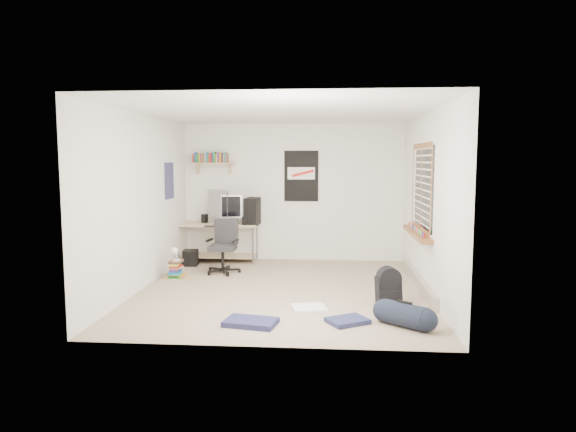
# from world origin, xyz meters

# --- Properties ---
(floor) EXTENTS (4.00, 4.50, 0.01)m
(floor) POSITION_xyz_m (0.00, 0.00, -0.01)
(floor) COLOR gray
(floor) RESTS_ON ground
(ceiling) EXTENTS (4.00, 4.50, 0.01)m
(ceiling) POSITION_xyz_m (0.00, 0.00, 2.50)
(ceiling) COLOR white
(ceiling) RESTS_ON ground
(back_wall) EXTENTS (4.00, 0.01, 2.50)m
(back_wall) POSITION_xyz_m (0.00, 2.25, 1.25)
(back_wall) COLOR silver
(back_wall) RESTS_ON ground
(left_wall) EXTENTS (0.01, 4.50, 2.50)m
(left_wall) POSITION_xyz_m (-2.00, 0.00, 1.25)
(left_wall) COLOR silver
(left_wall) RESTS_ON ground
(right_wall) EXTENTS (0.01, 4.50, 2.50)m
(right_wall) POSITION_xyz_m (2.00, 0.00, 1.25)
(right_wall) COLOR silver
(right_wall) RESTS_ON ground
(desk) EXTENTS (1.49, 0.67, 0.68)m
(desk) POSITION_xyz_m (-1.35, 2.00, 0.36)
(desk) COLOR #CAC18C
(desk) RESTS_ON floor
(monitor_left) EXTENTS (0.44, 0.33, 0.49)m
(monitor_left) POSITION_xyz_m (-1.30, 1.87, 0.92)
(monitor_left) COLOR #B6B5BB
(monitor_left) RESTS_ON desk
(monitor_right) EXTENTS (0.38, 0.16, 0.40)m
(monitor_right) POSITION_xyz_m (-1.05, 1.78, 0.88)
(monitor_right) COLOR #96979B
(monitor_right) RESTS_ON desk
(pc_tower) EXTENTS (0.25, 0.48, 0.49)m
(pc_tower) POSITION_xyz_m (-0.71, 1.97, 0.92)
(pc_tower) COLOR black
(pc_tower) RESTS_ON desk
(keyboard) EXTENTS (0.41, 0.18, 0.02)m
(keyboard) POSITION_xyz_m (-1.32, 1.74, 0.69)
(keyboard) COLOR black
(keyboard) RESTS_ON desk
(speaker_left) EXTENTS (0.12, 0.12, 0.18)m
(speaker_left) POSITION_xyz_m (-1.60, 2.00, 0.77)
(speaker_left) COLOR black
(speaker_left) RESTS_ON desk
(speaker_right) EXTENTS (0.09, 0.09, 0.16)m
(speaker_right) POSITION_xyz_m (-0.82, 1.74, 0.76)
(speaker_right) COLOR black
(speaker_right) RESTS_ON desk
(office_chair) EXTENTS (0.65, 0.65, 0.88)m
(office_chair) POSITION_xyz_m (-1.07, 1.02, 0.49)
(office_chair) COLOR #262629
(office_chair) RESTS_ON floor
(wall_shelf) EXTENTS (0.80, 0.22, 0.24)m
(wall_shelf) POSITION_xyz_m (-1.45, 2.14, 1.78)
(wall_shelf) COLOR tan
(wall_shelf) RESTS_ON back_wall
(poster_back_wall) EXTENTS (0.62, 0.03, 0.92)m
(poster_back_wall) POSITION_xyz_m (0.15, 2.23, 1.55)
(poster_back_wall) COLOR black
(poster_back_wall) RESTS_ON back_wall
(poster_left_wall) EXTENTS (0.02, 0.42, 0.60)m
(poster_left_wall) POSITION_xyz_m (-1.99, 1.20, 1.50)
(poster_left_wall) COLOR navy
(poster_left_wall) RESTS_ON left_wall
(window) EXTENTS (0.10, 1.50, 1.26)m
(window) POSITION_xyz_m (1.95, 0.30, 1.45)
(window) COLOR brown
(window) RESTS_ON right_wall
(baseboard_heater) EXTENTS (0.08, 2.50, 0.18)m
(baseboard_heater) POSITION_xyz_m (1.96, 0.30, 0.09)
(baseboard_heater) COLOR #B7B2A8
(baseboard_heater) RESTS_ON floor
(backpack) EXTENTS (0.34, 0.30, 0.40)m
(backpack) POSITION_xyz_m (1.41, -0.74, 0.20)
(backpack) COLOR black
(backpack) RESTS_ON floor
(duffel_bag) EXTENTS (0.38, 0.38, 0.53)m
(duffel_bag) POSITION_xyz_m (1.49, -1.51, 0.14)
(duffel_bag) COLOR black
(duffel_bag) RESTS_ON floor
(tshirt) EXTENTS (0.47, 0.43, 0.04)m
(tshirt) POSITION_xyz_m (0.42, -0.93, 0.02)
(tshirt) COLOR white
(tshirt) RESTS_ON floor
(jeans_a) EXTENTS (0.63, 0.47, 0.06)m
(jeans_a) POSITION_xyz_m (-0.21, -1.58, 0.03)
(jeans_a) COLOR #22254E
(jeans_a) RESTS_ON floor
(jeans_b) EXTENTS (0.54, 0.50, 0.05)m
(jeans_b) POSITION_xyz_m (0.87, -1.43, 0.03)
(jeans_b) COLOR #21264C
(jeans_b) RESTS_ON floor
(book_stack) EXTENTS (0.42, 0.35, 0.28)m
(book_stack) POSITION_xyz_m (-1.72, 0.59, 0.15)
(book_stack) COLOR brown
(book_stack) RESTS_ON floor
(desk_lamp) EXTENTS (0.20, 0.24, 0.21)m
(desk_lamp) POSITION_xyz_m (-1.70, 0.57, 0.38)
(desk_lamp) COLOR silver
(desk_lamp) RESTS_ON book_stack
(subwoofer) EXTENTS (0.27, 0.27, 0.28)m
(subwoofer) POSITION_xyz_m (-1.75, 1.55, 0.14)
(subwoofer) COLOR black
(subwoofer) RESTS_ON floor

